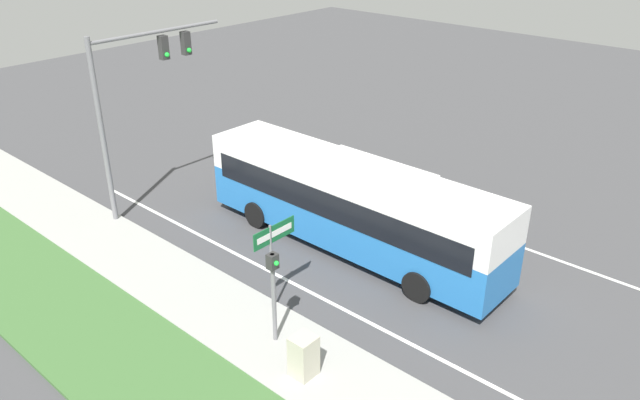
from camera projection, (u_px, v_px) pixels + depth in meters
ground_plane at (462, 285)px, 20.37m from camera, size 80.00×80.00×0.00m
sidewalk at (341, 383)px, 16.19m from camera, size 2.80×80.00×0.12m
lane_divider_near at (398, 337)px, 17.96m from camera, size 0.14×30.00×0.01m
lane_divider_far at (512, 244)px, 22.79m from camera, size 0.14×30.00×0.01m
bus at (351, 201)px, 21.77m from camera, size 2.61×11.82×3.42m
signal_gantry at (136, 87)px, 23.27m from camera, size 5.81×0.41×7.13m
pedestrian_signal at (273, 284)px, 16.88m from camera, size 0.28×0.34×2.93m
street_sign at (273, 248)px, 18.26m from camera, size 1.64×0.08×2.95m
utility_cabinet at (304, 356)px, 16.16m from camera, size 0.64×0.59×1.19m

